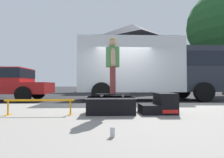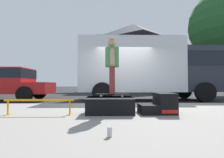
{
  "view_description": "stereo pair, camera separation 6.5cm",
  "coord_description": "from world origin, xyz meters",
  "px_view_note": "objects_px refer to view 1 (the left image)",
  "views": [
    {
      "loc": [
        -0.89,
        -7.16,
        0.8
      ],
      "look_at": [
        -0.66,
        -1.57,
        0.97
      ],
      "focal_mm": 29.3,
      "sensor_mm": 36.0,
      "label": 1
    },
    {
      "loc": [
        -0.83,
        -7.16,
        0.8
      ],
      "look_at": [
        -0.66,
        -1.57,
        0.97
      ],
      "focal_mm": 29.3,
      "sensor_mm": 36.0,
      "label": 2
    }
  ],
  "objects_px": {
    "skate_box": "(111,105)",
    "kicker_ramp": "(160,105)",
    "box_truck": "(148,67)",
    "skateboard": "(113,94)",
    "grind_rail": "(39,103)",
    "soda_can": "(112,132)",
    "skater_kid": "(113,61)"
  },
  "relations": [
    {
      "from": "skate_box",
      "to": "kicker_ramp",
      "type": "bearing_deg",
      "value": -0.02
    },
    {
      "from": "skate_box",
      "to": "box_truck",
      "type": "distance_m",
      "value": 5.65
    },
    {
      "from": "skate_box",
      "to": "skateboard",
      "type": "bearing_deg",
      "value": 35.93
    },
    {
      "from": "kicker_ramp",
      "to": "grind_rail",
      "type": "relative_size",
      "value": 0.52
    },
    {
      "from": "soda_can",
      "to": "box_truck",
      "type": "xyz_separation_m",
      "value": [
        2.14,
        6.98,
        1.52
      ]
    },
    {
      "from": "box_truck",
      "to": "soda_can",
      "type": "bearing_deg",
      "value": -107.02
    },
    {
      "from": "skateboard",
      "to": "box_truck",
      "type": "distance_m",
      "value": 5.54
    },
    {
      "from": "kicker_ramp",
      "to": "grind_rail",
      "type": "bearing_deg",
      "value": -177.1
    },
    {
      "from": "kicker_ramp",
      "to": "soda_can",
      "type": "xyz_separation_m",
      "value": [
        -1.21,
        -1.91,
        -0.13
      ]
    },
    {
      "from": "grind_rail",
      "to": "skateboard",
      "type": "height_order",
      "value": "skateboard"
    },
    {
      "from": "grind_rail",
      "to": "box_truck",
      "type": "bearing_deg",
      "value": 54.68
    },
    {
      "from": "grind_rail",
      "to": "skateboard",
      "type": "xyz_separation_m",
      "value": [
        1.64,
        0.18,
        0.18
      ]
    },
    {
      "from": "skateboard",
      "to": "skater_kid",
      "type": "bearing_deg",
      "value": -104.04
    },
    {
      "from": "grind_rail",
      "to": "skater_kid",
      "type": "height_order",
      "value": "skater_kid"
    },
    {
      "from": "skater_kid",
      "to": "soda_can",
      "type": "xyz_separation_m",
      "value": [
        -0.09,
        -1.95,
        -1.19
      ]
    },
    {
      "from": "kicker_ramp",
      "to": "grind_rail",
      "type": "height_order",
      "value": "kicker_ramp"
    },
    {
      "from": "grind_rail",
      "to": "soda_can",
      "type": "bearing_deg",
      "value": -48.76
    },
    {
      "from": "grind_rail",
      "to": "skate_box",
      "type": "bearing_deg",
      "value": 5.04
    },
    {
      "from": "skateboard",
      "to": "box_truck",
      "type": "xyz_separation_m",
      "value": [
        2.04,
        5.03,
        1.14
      ]
    },
    {
      "from": "skate_box",
      "to": "skateboard",
      "type": "height_order",
      "value": "skateboard"
    },
    {
      "from": "skate_box",
      "to": "kicker_ramp",
      "type": "xyz_separation_m",
      "value": [
        1.17,
        -0.0,
        -0.01
      ]
    },
    {
      "from": "skateboard",
      "to": "soda_can",
      "type": "height_order",
      "value": "skateboard"
    },
    {
      "from": "grind_rail",
      "to": "skater_kid",
      "type": "xyz_separation_m",
      "value": [
        1.64,
        0.18,
        0.98
      ]
    },
    {
      "from": "grind_rail",
      "to": "kicker_ramp",
      "type": "bearing_deg",
      "value": 2.9
    },
    {
      "from": "skater_kid",
      "to": "grind_rail",
      "type": "bearing_deg",
      "value": -173.83
    },
    {
      "from": "skateboard",
      "to": "box_truck",
      "type": "height_order",
      "value": "box_truck"
    },
    {
      "from": "kicker_ramp",
      "to": "skateboard",
      "type": "distance_m",
      "value": 1.15
    },
    {
      "from": "skateboard",
      "to": "skate_box",
      "type": "bearing_deg",
      "value": -144.07
    },
    {
      "from": "kicker_ramp",
      "to": "box_truck",
      "type": "height_order",
      "value": "box_truck"
    },
    {
      "from": "box_truck",
      "to": "skateboard",
      "type": "bearing_deg",
      "value": -112.12
    },
    {
      "from": "skate_box",
      "to": "soda_can",
      "type": "bearing_deg",
      "value": -91.23
    },
    {
      "from": "skater_kid",
      "to": "box_truck",
      "type": "relative_size",
      "value": 0.19
    }
  ]
}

